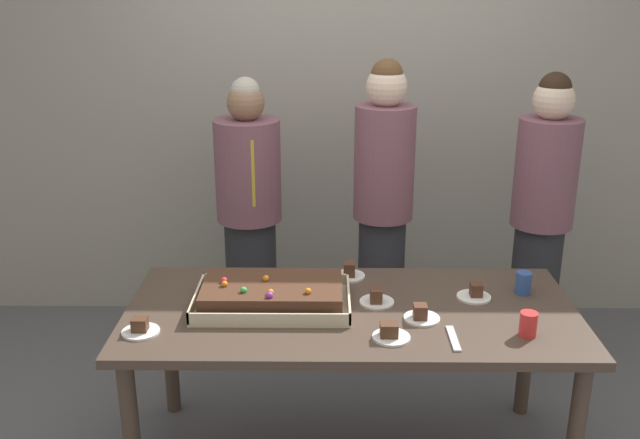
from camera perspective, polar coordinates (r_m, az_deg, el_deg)
interior_back_panel at (r=4.39m, az=1.99°, el=11.20°), size 8.00×0.12×3.00m
party_table at (r=3.10m, az=2.50°, el=-8.53°), size 1.92×0.88×0.75m
sheet_cake at (r=3.07m, az=-3.84°, el=-6.08°), size 0.66×0.41×0.13m
plated_slice_near_left at (r=3.22m, az=12.31°, el=-5.85°), size 0.15×0.15×0.07m
plated_slice_near_right at (r=3.35m, az=2.36°, el=-4.26°), size 0.15×0.15×0.08m
plated_slice_far_left at (r=2.98m, az=8.10°, el=-7.61°), size 0.15×0.15×0.07m
plated_slice_far_right at (r=3.10m, az=4.55°, el=-6.35°), size 0.15×0.15×0.07m
plated_slice_center_front at (r=2.83m, az=5.65°, el=-9.09°), size 0.15×0.15×0.06m
plated_slice_center_back at (r=2.94m, az=-14.21°, el=-8.46°), size 0.15×0.15×0.06m
drink_cup_nearest at (r=3.30m, az=15.99°, el=-4.91°), size 0.07×0.07×0.10m
drink_cup_middle at (r=2.94m, az=16.36°, el=-8.06°), size 0.07×0.07×0.10m
cake_server_utensil at (r=2.86m, az=10.64°, el=-9.36°), size 0.03×0.20×0.01m
person_serving_front at (r=3.83m, az=5.06°, el=0.69°), size 0.32×0.32×1.70m
person_green_shirt_behind at (r=3.95m, az=-5.67°, el=0.08°), size 0.36×0.36×1.60m
person_striped_tie_right at (r=4.01m, az=17.31°, el=0.08°), size 0.33×0.33×1.64m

